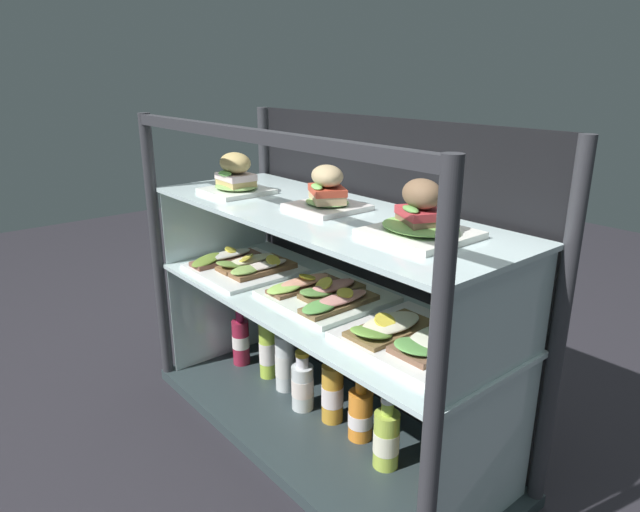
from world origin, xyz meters
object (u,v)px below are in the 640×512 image
open_sandwich_tray_mid_left (324,294)px  plated_roll_sandwich_mid_left (421,219)px  juice_bottle_front_fourth (241,340)px  juice_bottle_back_center (285,361)px  juice_bottle_tucked_behind (361,414)px  plated_roll_sandwich_center (236,178)px  juice_bottle_near_post (386,438)px  juice_bottle_front_second (303,385)px  plated_roll_sandwich_mid_right (327,192)px  juice_bottle_back_right (332,392)px  orange_fruit_beside_bottles (443,470)px  open_sandwich_tray_near_left_corner (413,337)px  open_sandwich_tray_center (243,265)px  juice_bottle_front_right_end (268,349)px

open_sandwich_tray_mid_left → plated_roll_sandwich_mid_left: bearing=0.3°
open_sandwich_tray_mid_left → juice_bottle_front_fourth: open_sandwich_tray_mid_left is taller
plated_roll_sandwich_mid_left → juice_bottle_front_fourth: 0.98m
juice_bottle_back_center → juice_bottle_tucked_behind: (0.34, 0.01, -0.02)m
plated_roll_sandwich_center → juice_bottle_near_post: plated_roll_sandwich_center is taller
juice_bottle_front_second → plated_roll_sandwich_mid_right: bearing=7.1°
juice_bottle_front_second → juice_bottle_back_right: size_ratio=0.85×
juice_bottle_back_right → juice_bottle_tucked_behind: 0.11m
open_sandwich_tray_mid_left → orange_fruit_beside_bottles: 0.54m
juice_bottle_back_right → juice_bottle_near_post: bearing=-5.9°
open_sandwich_tray_mid_left → open_sandwich_tray_near_left_corner: 0.33m
plated_roll_sandwich_mid_right → juice_bottle_front_second: 0.61m
open_sandwich_tray_center → juice_bottle_near_post: 0.67m
plated_roll_sandwich_center → juice_bottle_front_second: 0.65m
open_sandwich_tray_near_left_corner → juice_bottle_front_fourth: 0.85m
plated_roll_sandwich_center → juice_bottle_front_fourth: plated_roll_sandwich_center is taller
juice_bottle_near_post → open_sandwich_tray_center: bearing=-175.6°
open_sandwich_tray_center → juice_bottle_tucked_behind: size_ratio=1.55×
plated_roll_sandwich_mid_left → juice_bottle_back_center: 0.79m
plated_roll_sandwich_center → orange_fruit_beside_bottles: (0.71, 0.12, -0.65)m
juice_bottle_front_second → plated_roll_sandwich_mid_left: bearing=0.1°
juice_bottle_near_post → orange_fruit_beside_bottles: bearing=23.7°
juice_bottle_front_fourth → juice_bottle_tucked_behind: (0.57, 0.03, -0.01)m
plated_roll_sandwich_mid_right → juice_bottle_front_second: size_ratio=0.91×
orange_fruit_beside_bottles → juice_bottle_front_right_end: bearing=-177.0°
plated_roll_sandwich_mid_right → juice_bottle_front_right_end: bearing=177.4°
juice_bottle_front_right_end → juice_bottle_near_post: 0.57m
juice_bottle_front_fourth → juice_bottle_tucked_behind: 0.58m
open_sandwich_tray_center → open_sandwich_tray_mid_left: (0.34, 0.04, 0.00)m
juice_bottle_front_fourth → juice_bottle_front_right_end: size_ratio=0.89×
open_sandwich_tray_near_left_corner → juice_bottle_near_post: 0.34m
orange_fruit_beside_bottles → plated_roll_sandwich_mid_right: bearing=-172.3°
juice_bottle_back_right → juice_bottle_front_fourth: bearing=-177.0°
juice_bottle_back_center → juice_bottle_back_right: juice_bottle_back_center is taller
plated_roll_sandwich_center → plated_roll_sandwich_mid_right: (0.33, 0.07, -0.00)m
juice_bottle_tucked_behind → juice_bottle_front_fourth: bearing=-177.1°
plated_roll_sandwich_center → juice_bottle_back_center: size_ratio=0.73×
open_sandwich_tray_mid_left → orange_fruit_beside_bottles: size_ratio=3.87×
juice_bottle_back_center → orange_fruit_beside_bottles: juice_bottle_back_center is taller
plated_roll_sandwich_center → juice_bottle_front_fourth: bearing=152.7°
open_sandwich_tray_center → juice_bottle_back_right: open_sandwich_tray_center is taller
open_sandwich_tray_center → orange_fruit_beside_bottles: (0.73, 0.11, -0.37)m
juice_bottle_back_right → open_sandwich_tray_center: bearing=-168.6°
plated_roll_sandwich_mid_left → juice_bottle_back_right: 0.67m
plated_roll_sandwich_mid_right → juice_bottle_front_fourth: (-0.45, -0.01, -0.60)m
plated_roll_sandwich_center → open_sandwich_tray_center: bearing=123.7°
open_sandwich_tray_center → juice_bottle_near_post: open_sandwich_tray_center is taller
plated_roll_sandwich_center → open_sandwich_tray_center: 0.28m
juice_bottle_back_right → juice_bottle_tucked_behind: (0.11, 0.01, -0.02)m
juice_bottle_front_second → open_sandwich_tray_center: bearing=-170.2°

